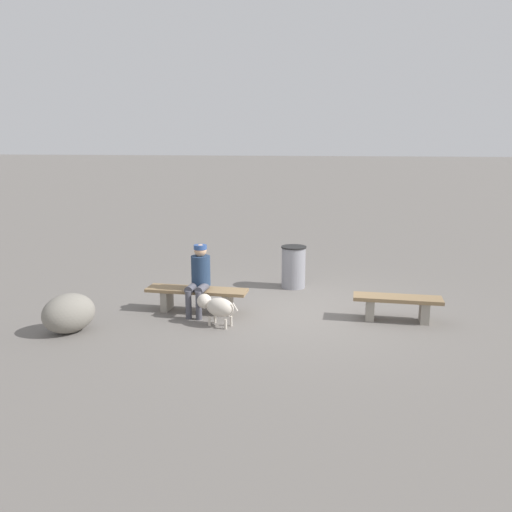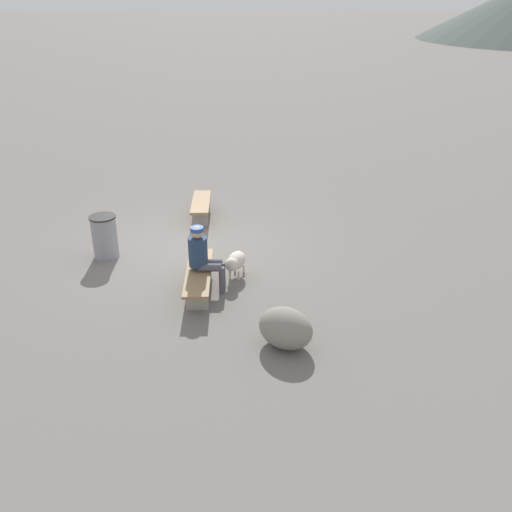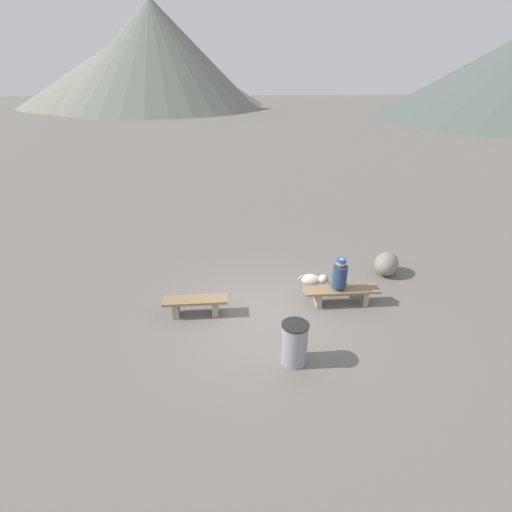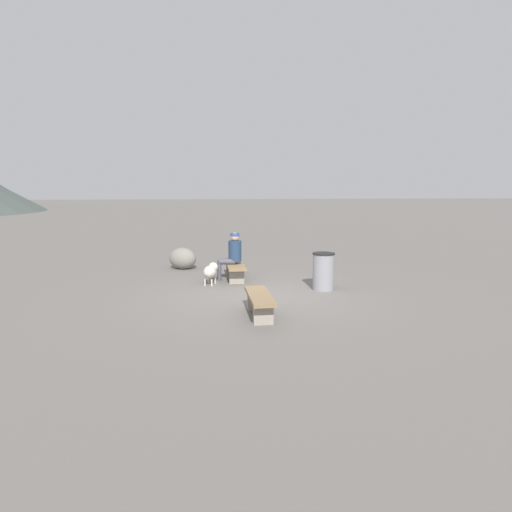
% 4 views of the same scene
% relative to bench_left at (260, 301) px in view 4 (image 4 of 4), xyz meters
% --- Properties ---
extents(ground, '(210.00, 210.00, 0.06)m').
position_rel_bench_left_xyz_m(ground, '(1.70, -0.23, -0.33)').
color(ground, slate).
extents(bench_left, '(1.54, 0.45, 0.44)m').
position_rel_bench_left_xyz_m(bench_left, '(0.00, 0.00, 0.00)').
color(bench_left, gray).
rests_on(bench_left, ground).
extents(bench_right, '(1.89, 0.49, 0.44)m').
position_rel_bench_left_xyz_m(bench_right, '(3.63, 0.12, 0.01)').
color(bench_right, gray).
rests_on(bench_right, ground).
extents(seated_person, '(0.37, 0.66, 1.29)m').
position_rel_bench_left_xyz_m(seated_person, '(3.55, 0.20, 0.44)').
color(seated_person, navy).
rests_on(seated_person, ground).
extents(dog, '(0.78, 0.47, 0.53)m').
position_rel_bench_left_xyz_m(dog, '(3.09, 0.80, 0.04)').
color(dog, beige).
rests_on(dog, ground).
extents(trash_bin, '(0.54, 0.54, 0.91)m').
position_rel_bench_left_xyz_m(trash_bin, '(2.04, -1.89, 0.15)').
color(trash_bin, gray).
rests_on(trash_bin, ground).
extents(boulder, '(1.06, 1.11, 0.66)m').
position_rel_bench_left_xyz_m(boulder, '(5.42, 1.55, 0.03)').
color(boulder, gray).
rests_on(boulder, ground).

